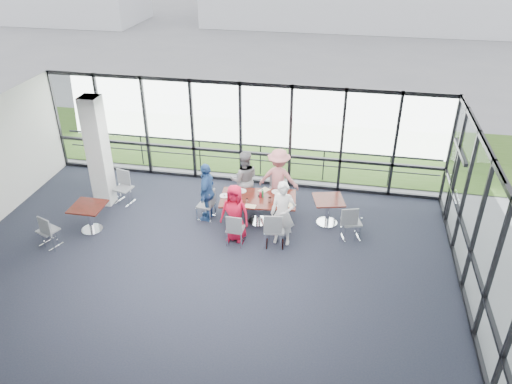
% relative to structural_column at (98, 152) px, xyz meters
% --- Properties ---
extents(floor, '(12.00, 10.00, 0.02)m').
position_rel_structural_column_xyz_m(floor, '(3.60, -3.00, -1.61)').
color(floor, '#1E2130').
rests_on(floor, ground).
extents(ceiling, '(12.00, 10.00, 0.04)m').
position_rel_structural_column_xyz_m(ceiling, '(3.60, -3.00, 1.60)').
color(ceiling, silver).
rests_on(ceiling, ground).
extents(curtain_wall_back, '(12.00, 0.10, 3.20)m').
position_rel_structural_column_xyz_m(curtain_wall_back, '(3.60, 2.00, 0.00)').
color(curtain_wall_back, white).
rests_on(curtain_wall_back, ground).
extents(curtain_wall_right, '(0.10, 10.00, 3.20)m').
position_rel_structural_column_xyz_m(curtain_wall_right, '(9.60, -3.00, 0.00)').
color(curtain_wall_right, white).
rests_on(curtain_wall_right, ground).
extents(exit_door, '(0.12, 1.60, 2.10)m').
position_rel_structural_column_xyz_m(exit_door, '(9.60, 0.75, -0.55)').
color(exit_door, black).
rests_on(exit_door, ground).
extents(structural_column, '(0.50, 0.50, 3.20)m').
position_rel_structural_column_xyz_m(structural_column, '(0.00, 0.00, 0.00)').
color(structural_column, white).
rests_on(structural_column, ground).
extents(apron, '(80.00, 70.00, 0.02)m').
position_rel_structural_column_xyz_m(apron, '(3.60, 7.00, -1.62)').
color(apron, slate).
rests_on(apron, ground).
extents(grass_strip, '(80.00, 5.00, 0.01)m').
position_rel_structural_column_xyz_m(grass_strip, '(3.60, 5.00, -1.59)').
color(grass_strip, '#2F5417').
rests_on(grass_strip, ground).
extents(guard_rail, '(12.00, 0.06, 0.06)m').
position_rel_structural_column_xyz_m(guard_rail, '(3.60, 2.60, -1.10)').
color(guard_rail, '#2D2D33').
rests_on(guard_rail, ground).
extents(main_table, '(2.11, 1.31, 0.75)m').
position_rel_structural_column_xyz_m(main_table, '(4.56, -0.21, -0.97)').
color(main_table, '#381811').
rests_on(main_table, ground).
extents(side_table_left, '(0.83, 0.83, 0.75)m').
position_rel_structural_column_xyz_m(side_table_left, '(0.28, -1.45, -0.97)').
color(side_table_left, '#381811').
rests_on(side_table_left, ground).
extents(side_table_right, '(0.96, 0.96, 0.75)m').
position_rel_structural_column_xyz_m(side_table_right, '(6.41, 0.09, -0.98)').
color(side_table_right, '#381811').
rests_on(side_table_right, ground).
extents(diner_near_left, '(0.81, 0.58, 1.54)m').
position_rel_structural_column_xyz_m(diner_near_left, '(4.13, -1.10, -0.83)').
color(diner_near_left, red).
rests_on(diner_near_left, ground).
extents(diner_near_right, '(0.64, 0.48, 1.72)m').
position_rel_structural_column_xyz_m(diner_near_right, '(5.34, -1.03, -0.74)').
color(diner_near_right, white).
rests_on(diner_near_right, ground).
extents(diner_far_left, '(0.93, 0.72, 1.70)m').
position_rel_structural_column_xyz_m(diner_far_left, '(4.01, 0.56, -0.75)').
color(diner_far_left, slate).
rests_on(diner_far_left, ground).
extents(diner_far_right, '(1.18, 0.67, 1.76)m').
position_rel_structural_column_xyz_m(diner_far_right, '(4.96, 0.76, -0.72)').
color(diner_far_right, '#D5787A').
rests_on(diner_far_right, ground).
extents(diner_end, '(0.55, 0.99, 1.68)m').
position_rel_structural_column_xyz_m(diner_end, '(3.17, -0.29, -0.76)').
color(diner_end, '#2C5594').
rests_on(diner_end, ground).
extents(chair_main_nl, '(0.44, 0.44, 0.87)m').
position_rel_structural_column_xyz_m(chair_main_nl, '(4.18, -1.30, -1.16)').
color(chair_main_nl, gray).
rests_on(chair_main_nl, ground).
extents(chair_main_nr, '(0.53, 0.53, 0.96)m').
position_rel_structural_column_xyz_m(chair_main_nr, '(5.18, -1.20, -1.12)').
color(chair_main_nr, gray).
rests_on(chair_main_nr, ground).
extents(chair_main_fl, '(0.41, 0.41, 0.82)m').
position_rel_structural_column_xyz_m(chair_main_fl, '(3.91, 0.72, -1.19)').
color(chair_main_fl, gray).
rests_on(chair_main_fl, ground).
extents(chair_main_fr, '(0.46, 0.46, 0.90)m').
position_rel_structural_column_xyz_m(chair_main_fr, '(4.88, 0.81, -1.15)').
color(chair_main_fr, gray).
rests_on(chair_main_fr, ground).
extents(chair_main_end, '(0.46, 0.46, 0.84)m').
position_rel_structural_column_xyz_m(chair_main_end, '(3.11, -0.31, -1.18)').
color(chair_main_end, gray).
rests_on(chair_main_end, ground).
extents(chair_spare_la, '(0.57, 0.57, 0.90)m').
position_rel_structural_column_xyz_m(chair_spare_la, '(-0.41, -2.29, -1.15)').
color(chair_spare_la, gray).
rests_on(chair_spare_la, ground).
extents(chair_spare_lb, '(0.55, 0.55, 0.93)m').
position_rel_structural_column_xyz_m(chair_spare_lb, '(0.56, 0.07, -1.13)').
color(chair_spare_lb, gray).
rests_on(chair_spare_lb, ground).
extents(chair_spare_r, '(0.58, 0.58, 0.94)m').
position_rel_structural_column_xyz_m(chair_spare_r, '(7.05, -0.47, -1.13)').
color(chair_spare_r, gray).
rests_on(chair_spare_r, ground).
extents(plate_nl, '(0.24, 0.24, 0.01)m').
position_rel_structural_column_xyz_m(plate_nl, '(4.01, -0.56, -0.84)').
color(plate_nl, white).
rests_on(plate_nl, main_table).
extents(plate_nr, '(0.25, 0.25, 0.01)m').
position_rel_structural_column_xyz_m(plate_nr, '(5.22, -0.50, -0.84)').
color(plate_nr, white).
rests_on(plate_nr, main_table).
extents(plate_fl, '(0.27, 0.27, 0.01)m').
position_rel_structural_column_xyz_m(plate_fl, '(4.04, 0.07, -0.84)').
color(plate_fl, white).
rests_on(plate_fl, main_table).
extents(plate_fr, '(0.27, 0.27, 0.01)m').
position_rel_structural_column_xyz_m(plate_fr, '(4.98, 0.21, -0.84)').
color(plate_fr, white).
rests_on(plate_fr, main_table).
extents(plate_end, '(0.27, 0.27, 0.01)m').
position_rel_structural_column_xyz_m(plate_end, '(3.65, -0.28, -0.84)').
color(plate_end, white).
rests_on(plate_end, main_table).
extents(tumbler_a, '(0.06, 0.06, 0.13)m').
position_rel_structural_column_xyz_m(tumbler_a, '(4.32, -0.52, -0.79)').
color(tumbler_a, white).
rests_on(tumbler_a, main_table).
extents(tumbler_b, '(0.07, 0.07, 0.15)m').
position_rel_structural_column_xyz_m(tumbler_b, '(4.89, -0.37, -0.78)').
color(tumbler_b, white).
rests_on(tumbler_b, main_table).
extents(tumbler_c, '(0.07, 0.07, 0.15)m').
position_rel_structural_column_xyz_m(tumbler_c, '(4.62, 0.03, -0.78)').
color(tumbler_c, white).
rests_on(tumbler_c, main_table).
extents(tumbler_d, '(0.07, 0.07, 0.14)m').
position_rel_structural_column_xyz_m(tumbler_d, '(3.89, -0.44, -0.78)').
color(tumbler_d, white).
rests_on(tumbler_d, main_table).
extents(menu_a, '(0.30, 0.22, 0.00)m').
position_rel_structural_column_xyz_m(menu_a, '(4.43, -0.66, -0.85)').
color(menu_a, white).
rests_on(menu_a, main_table).
extents(menu_b, '(0.39, 0.36, 0.00)m').
position_rel_structural_column_xyz_m(menu_b, '(5.41, -0.38, -0.85)').
color(menu_b, white).
rests_on(menu_b, main_table).
extents(menu_c, '(0.34, 0.36, 0.00)m').
position_rel_structural_column_xyz_m(menu_c, '(4.63, 0.25, -0.85)').
color(menu_c, white).
rests_on(menu_c, main_table).
extents(condiment_caddy, '(0.10, 0.07, 0.04)m').
position_rel_structural_column_xyz_m(condiment_caddy, '(4.59, -0.10, -0.83)').
color(condiment_caddy, black).
rests_on(condiment_caddy, main_table).
extents(ketchup_bottle, '(0.06, 0.06, 0.18)m').
position_rel_structural_column_xyz_m(ketchup_bottle, '(4.61, -0.18, -0.76)').
color(ketchup_bottle, maroon).
rests_on(ketchup_bottle, main_table).
extents(green_bottle, '(0.05, 0.05, 0.20)m').
position_rel_structural_column_xyz_m(green_bottle, '(4.66, -0.14, -0.75)').
color(green_bottle, '#237B3E').
rests_on(green_bottle, main_table).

